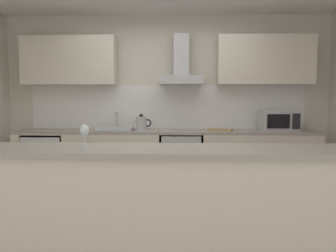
{
  "coord_description": "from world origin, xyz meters",
  "views": [
    {
      "loc": [
        0.19,
        -3.51,
        1.35
      ],
      "look_at": [
        0.06,
        0.33,
        1.05
      ],
      "focal_mm": 36.91,
      "sensor_mm": 36.0,
      "label": 1
    }
  ],
  "objects_px": {
    "sink": "(115,128)",
    "chopping_board": "(220,130)",
    "range_hood": "(181,69)",
    "wine_glass": "(84,131)",
    "oven": "(181,161)",
    "kettle": "(141,123)",
    "microwave": "(279,120)",
    "refrigerator": "(48,162)"
  },
  "relations": [
    {
      "from": "microwave",
      "to": "refrigerator",
      "type": "bearing_deg",
      "value": 179.57
    },
    {
      "from": "wine_glass",
      "to": "sink",
      "type": "bearing_deg",
      "value": 93.77
    },
    {
      "from": "microwave",
      "to": "chopping_board",
      "type": "distance_m",
      "value": 0.84
    },
    {
      "from": "chopping_board",
      "to": "wine_glass",
      "type": "bearing_deg",
      "value": -123.24
    },
    {
      "from": "range_hood",
      "to": "wine_glass",
      "type": "bearing_deg",
      "value": -109.98
    },
    {
      "from": "kettle",
      "to": "refrigerator",
      "type": "bearing_deg",
      "value": 178.71
    },
    {
      "from": "oven",
      "to": "wine_glass",
      "type": "relative_size",
      "value": 4.5
    },
    {
      "from": "refrigerator",
      "to": "range_hood",
      "type": "xyz_separation_m",
      "value": [
        1.94,
        0.13,
        1.36
      ]
    },
    {
      "from": "sink",
      "to": "microwave",
      "type": "bearing_deg",
      "value": -0.96
    },
    {
      "from": "refrigerator",
      "to": "microwave",
      "type": "height_order",
      "value": "microwave"
    },
    {
      "from": "kettle",
      "to": "range_hood",
      "type": "distance_m",
      "value": 0.98
    },
    {
      "from": "microwave",
      "to": "kettle",
      "type": "xyz_separation_m",
      "value": [
        -1.95,
        -0.01,
        -0.04
      ]
    },
    {
      "from": "refrigerator",
      "to": "wine_glass",
      "type": "xyz_separation_m",
      "value": [
        1.13,
        -2.1,
        0.66
      ]
    },
    {
      "from": "range_hood",
      "to": "wine_glass",
      "type": "distance_m",
      "value": 2.48
    },
    {
      "from": "oven",
      "to": "chopping_board",
      "type": "distance_m",
      "value": 0.71
    },
    {
      "from": "wine_glass",
      "to": "range_hood",
      "type": "bearing_deg",
      "value": 70.02
    },
    {
      "from": "refrigerator",
      "to": "kettle",
      "type": "relative_size",
      "value": 2.94
    },
    {
      "from": "oven",
      "to": "sink",
      "type": "distance_m",
      "value": 1.06
    },
    {
      "from": "refrigerator",
      "to": "wine_glass",
      "type": "height_order",
      "value": "wine_glass"
    },
    {
      "from": "microwave",
      "to": "chopping_board",
      "type": "bearing_deg",
      "value": 179.71
    },
    {
      "from": "oven",
      "to": "range_hood",
      "type": "relative_size",
      "value": 1.11
    },
    {
      "from": "sink",
      "to": "chopping_board",
      "type": "distance_m",
      "value": 1.5
    },
    {
      "from": "sink",
      "to": "kettle",
      "type": "distance_m",
      "value": 0.39
    },
    {
      "from": "chopping_board",
      "to": "kettle",
      "type": "bearing_deg",
      "value": -179.49
    },
    {
      "from": "refrigerator",
      "to": "chopping_board",
      "type": "relative_size",
      "value": 2.5
    },
    {
      "from": "kettle",
      "to": "microwave",
      "type": "bearing_deg",
      "value": 0.17
    },
    {
      "from": "microwave",
      "to": "kettle",
      "type": "distance_m",
      "value": 1.95
    },
    {
      "from": "wine_glass",
      "to": "chopping_board",
      "type": "bearing_deg",
      "value": 56.76
    },
    {
      "from": "range_hood",
      "to": "oven",
      "type": "bearing_deg",
      "value": -90.0
    },
    {
      "from": "sink",
      "to": "chopping_board",
      "type": "xyz_separation_m",
      "value": [
        1.5,
        -0.03,
        -0.02
      ]
    },
    {
      "from": "sink",
      "to": "chopping_board",
      "type": "height_order",
      "value": "sink"
    },
    {
      "from": "microwave",
      "to": "range_hood",
      "type": "height_order",
      "value": "range_hood"
    },
    {
      "from": "oven",
      "to": "microwave",
      "type": "relative_size",
      "value": 1.6
    },
    {
      "from": "oven",
      "to": "kettle",
      "type": "bearing_deg",
      "value": -176.61
    },
    {
      "from": "sink",
      "to": "chopping_board",
      "type": "bearing_deg",
      "value": -1.32
    },
    {
      "from": "oven",
      "to": "refrigerator",
      "type": "xyz_separation_m",
      "value": [
        -1.94,
        -0.0,
        -0.03
      ]
    },
    {
      "from": "sink",
      "to": "range_hood",
      "type": "bearing_deg",
      "value": 7.1
    },
    {
      "from": "range_hood",
      "to": "chopping_board",
      "type": "xyz_separation_m",
      "value": [
        0.55,
        -0.15,
        -0.88
      ]
    },
    {
      "from": "sink",
      "to": "oven",
      "type": "bearing_deg",
      "value": -0.66
    },
    {
      "from": "oven",
      "to": "kettle",
      "type": "relative_size",
      "value": 2.77
    },
    {
      "from": "oven",
      "to": "microwave",
      "type": "distance_m",
      "value": 1.5
    },
    {
      "from": "oven",
      "to": "microwave",
      "type": "xyz_separation_m",
      "value": [
        1.38,
        -0.03,
        0.59
      ]
    }
  ]
}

